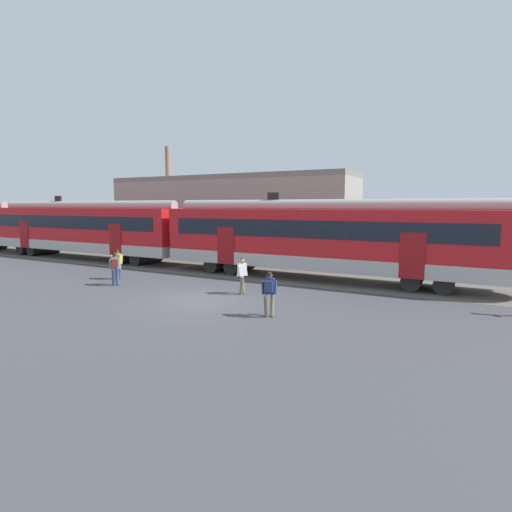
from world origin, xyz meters
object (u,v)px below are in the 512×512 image
(commuter_train, at_px, (91,229))
(pedestrian_yellow, at_px, (117,261))
(pedestrian_white, at_px, (242,273))
(pedestrian_navy, at_px, (269,290))
(pedestrian_grey, at_px, (115,266))

(commuter_train, distance_m, pedestrian_yellow, 9.76)
(pedestrian_white, bearing_deg, pedestrian_yellow, -179.87)
(commuter_train, relative_size, pedestrian_yellow, 33.99)
(commuter_train, distance_m, pedestrian_navy, 20.36)
(pedestrian_yellow, relative_size, pedestrian_white, 1.00)
(commuter_train, bearing_deg, pedestrian_grey, -34.25)
(pedestrian_grey, bearing_deg, pedestrian_white, 10.91)
(commuter_train, xyz_separation_m, pedestrian_grey, (9.40, -6.40, -1.26))
(commuter_train, height_order, pedestrian_white, commuter_train)
(pedestrian_yellow, bearing_deg, pedestrian_white, 0.13)
(commuter_train, relative_size, pedestrian_navy, 33.99)
(pedestrian_white, xyz_separation_m, pedestrian_navy, (2.71, -2.76, 0.03))
(pedestrian_grey, height_order, pedestrian_white, same)
(pedestrian_grey, xyz_separation_m, pedestrian_navy, (9.32, -1.49, 0.00))
(commuter_train, height_order, pedestrian_grey, commuter_train)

